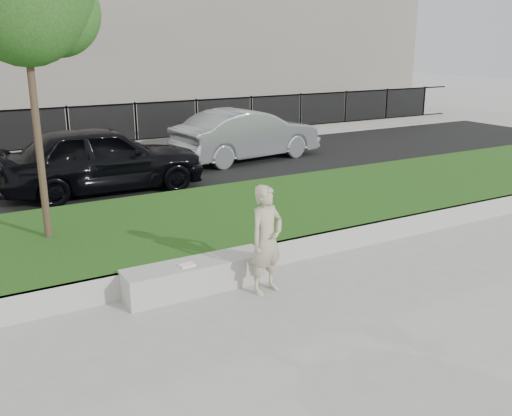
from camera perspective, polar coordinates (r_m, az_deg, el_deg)
ground at (r=8.54m, az=4.23°, el=-8.31°), size 90.00×90.00×0.00m
grass_bank at (r=10.90m, az=-4.61°, el=-1.62°), size 34.00×4.00×0.40m
grass_kerb at (r=9.27m, az=0.64°, el=-4.88°), size 34.00×0.08×0.40m
street at (r=15.92m, az=-13.17°, el=3.12°), size 34.00×7.00×0.04m
far_pavement at (r=20.19m, az=-17.00°, el=5.70°), size 34.00×3.00×0.12m
iron_fence at (r=19.15m, az=-16.41°, el=6.67°), size 32.00×0.30×1.50m
building_facade at (r=26.79m, az=-21.63°, el=18.41°), size 34.00×10.00×10.00m
stone_bench at (r=8.52m, az=-5.98°, el=-6.77°), size 2.18×0.55×0.45m
man at (r=8.23m, az=1.04°, el=-3.18°), size 0.67×0.52×1.61m
book at (r=8.30m, az=-6.91°, el=-5.69°), size 0.22×0.17×0.02m
car_dark at (r=14.17m, az=-15.11°, el=4.82°), size 4.84×2.08×1.63m
car_silver at (r=17.52m, az=-0.90°, el=7.37°), size 4.86×2.28×1.54m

